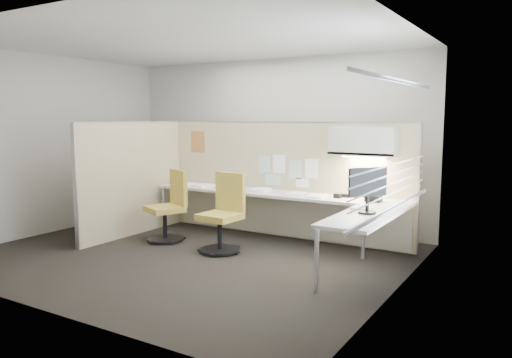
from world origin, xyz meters
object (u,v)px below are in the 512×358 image
Objects in this scene: chair_left at (169,208)px; monitor at (368,187)px; chair_right at (223,216)px; desk at (290,204)px; phone at (373,197)px.

monitor is (3.06, -0.09, 0.55)m from chair_left.
chair_right is 2.00× the size of monitor.
chair_left is 3.11m from monitor.
chair_right is (1.03, -0.08, 0.01)m from chair_left.
chair_right is 2.10m from monitor.
monitor is at bearing 3.20° from chair_right.
chair_right is at bearing -132.27° from desk.
phone is at bearing 49.97° from monitor.
monitor is at bearing -28.31° from desk.
monitor reaches higher than desk.
phone reaches higher than desk.
desk is 3.78× the size of chair_right.
chair_left is 1.96× the size of monitor.
chair_left is 2.97m from phone.
chair_right is 2.03m from phone.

